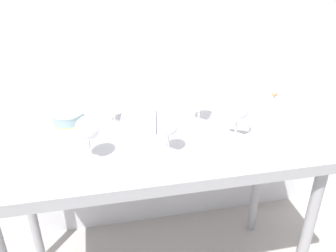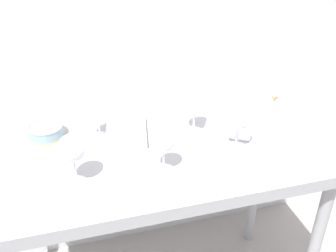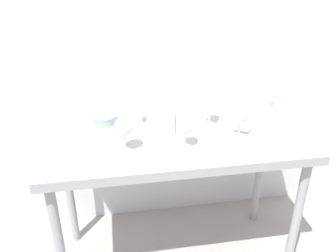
{
  "view_description": "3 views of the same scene",
  "coord_description": "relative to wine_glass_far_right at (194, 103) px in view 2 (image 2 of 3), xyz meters",
  "views": [
    {
      "loc": [
        -0.22,
        -1.31,
        1.68
      ],
      "look_at": [
        0.04,
        -0.03,
        0.96
      ],
      "focal_mm": 38.45,
      "sensor_mm": 36.0,
      "label": 1
    },
    {
      "loc": [
        -0.25,
        -1.18,
        1.7
      ],
      "look_at": [
        0.07,
        -0.01,
        1.0
      ],
      "focal_mm": 40.52,
      "sensor_mm": 36.0,
      "label": 2
    },
    {
      "loc": [
        -0.31,
        -1.65,
        1.83
      ],
      "look_at": [
        -0.04,
        0.05,
        0.94
      ],
      "focal_mm": 38.16,
      "sensor_mm": 36.0,
      "label": 3
    }
  ],
  "objects": [
    {
      "name": "back_wall",
      "position": [
        -0.21,
        0.39,
        0.27
      ],
      "size": [
        3.8,
        0.04,
        2.6
      ],
      "primitive_type": "cube",
      "color": "silver",
      "rests_on": "ground_plane"
    },
    {
      "name": "steel_counter",
      "position": [
        -0.21,
        -0.1,
        -0.24
      ],
      "size": [
        1.4,
        0.65,
        0.9
      ],
      "color": "#96969B",
      "rests_on": "ground_plane"
    },
    {
      "name": "wine_glass_far_right",
      "position": [
        0.0,
        0.0,
        0.0
      ],
      "size": [
        0.09,
        0.09,
        0.18
      ],
      "color": "white",
      "rests_on": "steel_counter"
    },
    {
      "name": "wine_glass_far_left",
      "position": [
        -0.38,
        0.06,
        -0.02
      ],
      "size": [
        0.1,
        0.1,
        0.17
      ],
      "color": "white",
      "rests_on": "steel_counter"
    },
    {
      "name": "wine_glass_near_center",
      "position": [
        -0.19,
        -0.23,
        -0.01
      ],
      "size": [
        0.08,
        0.08,
        0.16
      ],
      "color": "white",
      "rests_on": "steel_counter"
    },
    {
      "name": "wine_glass_near_right",
      "position": [
        0.12,
        -0.16,
        -0.01
      ],
      "size": [
        0.1,
        0.1,
        0.18
      ],
      "color": "white",
      "rests_on": "steel_counter"
    },
    {
      "name": "wine_glass_near_left",
      "position": [
        -0.49,
        -0.22,
        0.0
      ],
      "size": [
        0.09,
        0.09,
        0.18
      ],
      "color": "white",
      "rests_on": "steel_counter"
    },
    {
      "name": "open_notebook",
      "position": [
        -0.19,
        0.02,
        -0.13
      ],
      "size": [
        0.37,
        0.29,
        0.01
      ],
      "rotation": [
        0.0,
        0.0,
        -0.18
      ],
      "color": "white",
      "rests_on": "steel_counter"
    },
    {
      "name": "tasting_sheet_upper",
      "position": [
        0.17,
        0.03,
        -0.13
      ],
      "size": [
        0.3,
        0.33,
        0.0
      ],
      "primitive_type": "cube",
      "rotation": [
        0.0,
        0.0,
        -0.5
      ],
      "color": "white",
      "rests_on": "steel_counter"
    },
    {
      "name": "tasting_bowl",
      "position": [
        -0.59,
        0.11,
        -0.1
      ],
      "size": [
        0.14,
        0.14,
        0.05
      ],
      "color": "#DBCC66",
      "rests_on": "steel_counter"
    },
    {
      "name": "decanter_funnel",
      "position": [
        0.38,
        0.04,
        -0.09
      ],
      "size": [
        0.1,
        0.1,
        0.13
      ],
      "color": "#BCBCBC",
      "rests_on": "steel_counter"
    }
  ]
}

